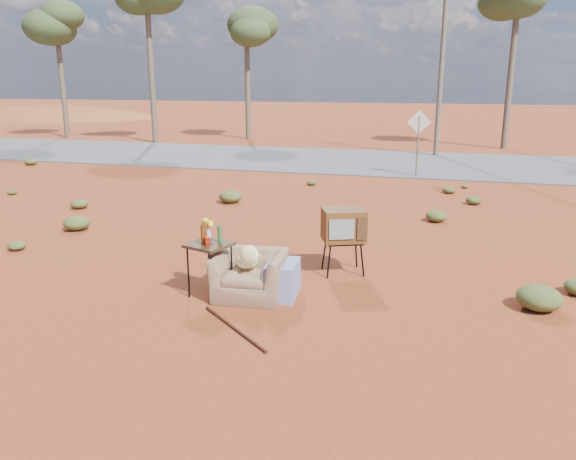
# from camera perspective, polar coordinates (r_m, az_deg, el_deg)

# --- Properties ---
(ground) EXTENTS (140.00, 140.00, 0.00)m
(ground) POSITION_cam_1_polar(r_m,az_deg,el_deg) (8.14, -2.76, -7.91)
(ground) COLOR brown
(ground) RESTS_ON ground
(highway) EXTENTS (140.00, 7.00, 0.04)m
(highway) POSITION_cam_1_polar(r_m,az_deg,el_deg) (22.45, 9.45, 6.85)
(highway) COLOR #565659
(highway) RESTS_ON ground
(dirt_mound) EXTENTS (26.00, 18.00, 2.00)m
(dirt_mound) POSITION_cam_1_polar(r_m,az_deg,el_deg) (52.42, -22.95, 10.51)
(dirt_mound) COLOR #954924
(dirt_mound) RESTS_ON ground
(armchair) EXTENTS (1.27, 0.88, 0.91)m
(armchair) POSITION_cam_1_polar(r_m,az_deg,el_deg) (8.41, -3.31, -4.01)
(armchair) COLOR #826247
(armchair) RESTS_ON ground
(tv_unit) EXTENTS (0.84, 0.76, 1.10)m
(tv_unit) POSITION_cam_1_polar(r_m,az_deg,el_deg) (9.35, 5.68, 0.41)
(tv_unit) COLOR black
(tv_unit) RESTS_ON ground
(side_table) EXTENTS (0.72, 0.72, 1.15)m
(side_table) POSITION_cam_1_polar(r_m,az_deg,el_deg) (8.43, -8.06, -1.09)
(side_table) COLOR #392615
(side_table) RESTS_ON ground
(rusty_bar) EXTENTS (1.26, 1.09, 0.04)m
(rusty_bar) POSITION_cam_1_polar(r_m,az_deg,el_deg) (7.50, -5.49, -9.86)
(rusty_bar) COLOR #461B12
(rusty_bar) RESTS_ON ground
(road_sign) EXTENTS (0.78, 0.06, 2.19)m
(road_sign) POSITION_cam_1_polar(r_m,az_deg,el_deg) (19.19, 13.13, 9.74)
(road_sign) COLOR brown
(road_sign) RESTS_ON ground
(eucalyptus_far_left) EXTENTS (3.20, 3.20, 7.10)m
(eucalyptus_far_left) POSITION_cam_1_polar(r_m,az_deg,el_deg) (34.02, -22.49, 18.72)
(eucalyptus_far_left) COLOR brown
(eucalyptus_far_left) RESTS_ON ground
(eucalyptus_near_left) EXTENTS (3.20, 3.20, 6.60)m
(eucalyptus_near_left) POSITION_cam_1_polar(r_m,az_deg,el_deg) (30.98, -4.23, 19.31)
(eucalyptus_near_left) COLOR brown
(eucalyptus_near_left) RESTS_ON ground
(eucalyptus_center) EXTENTS (3.20, 3.20, 7.60)m
(eucalyptus_center) POSITION_cam_1_polar(r_m,az_deg,el_deg) (28.40, 22.32, 20.66)
(eucalyptus_center) COLOR brown
(eucalyptus_center) RESTS_ON ground
(utility_pole_center) EXTENTS (1.40, 0.20, 8.00)m
(utility_pole_center) POSITION_cam_1_polar(r_m,az_deg,el_deg) (24.62, 15.41, 16.88)
(utility_pole_center) COLOR brown
(utility_pole_center) RESTS_ON ground
(scrub_patch) EXTENTS (17.49, 8.07, 0.33)m
(scrub_patch) POSITION_cam_1_polar(r_m,az_deg,el_deg) (12.33, 0.04, 0.85)
(scrub_patch) COLOR #515826
(scrub_patch) RESTS_ON ground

